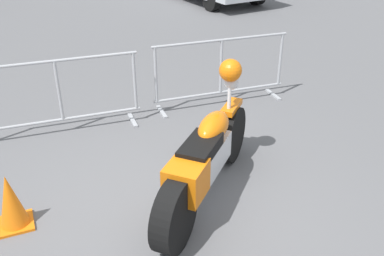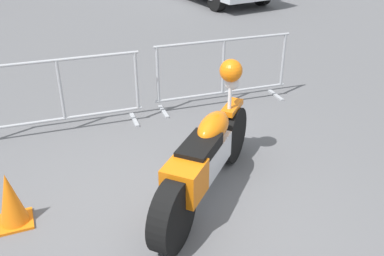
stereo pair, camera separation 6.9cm
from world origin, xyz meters
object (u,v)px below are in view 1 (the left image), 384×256
Objects in this scene: motorcycle at (207,156)px; traffic_cone at (11,202)px; crowd_barrier_far at (221,71)px; crowd_barrier_near at (60,96)px.

traffic_cone is (-1.97, 0.30, -0.22)m from motorcycle.
crowd_barrier_far is at bearing 15.15° from motorcycle.
crowd_barrier_near is at bearing 67.68° from traffic_cone.
crowd_barrier_far is at bearing 29.75° from traffic_cone.
motorcycle is 2.01m from traffic_cone.
crowd_barrier_near is 3.71× the size of traffic_cone.
crowd_barrier_far is (1.22, 2.13, 0.04)m from motorcycle.
traffic_cone is at bearing -112.32° from crowd_barrier_near.
motorcycle is at bearing -119.89° from crowd_barrier_far.
motorcycle is at bearing -8.71° from traffic_cone.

